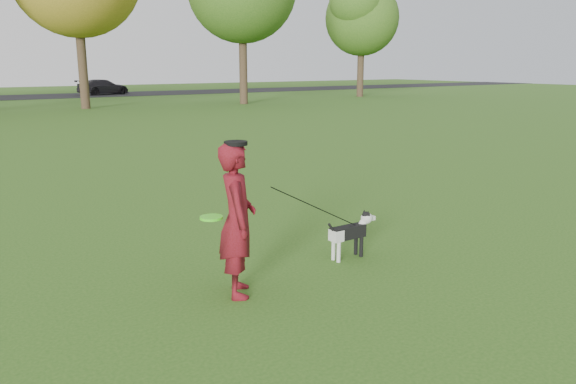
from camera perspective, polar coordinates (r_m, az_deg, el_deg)
ground at (r=6.95m, az=3.16°, el=-7.35°), size 120.00×120.00×0.00m
man at (r=5.86m, az=-5.17°, el=-2.86°), size 0.61×0.70×1.63m
dog at (r=7.11m, az=6.46°, el=-3.90°), size 0.77×0.15×0.58m
car_right at (r=47.00m, az=-18.26°, el=10.10°), size 4.32×2.59×1.17m
man_held_items at (r=6.51m, az=3.02°, el=-1.65°), size 2.30×0.40×1.25m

